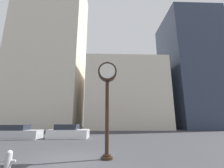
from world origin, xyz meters
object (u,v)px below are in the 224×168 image
object	(u,v)px
fire_hydrant_near	(9,159)
car_silver	(15,133)
street_clock	(107,87)
car_white	(68,132)

from	to	relation	value
fire_hydrant_near	car_silver	bearing A→B (deg)	119.46
fire_hydrant_near	street_clock	bearing A→B (deg)	18.41
car_silver	fire_hydrant_near	size ratio (longest dim) A/B	7.11
street_clock	car_white	bearing A→B (deg)	115.44
street_clock	car_white	xyz separation A→B (m)	(-3.92, 8.24, -2.98)
car_white	street_clock	bearing A→B (deg)	-62.29
fire_hydrant_near	car_white	bearing A→B (deg)	90.33
car_silver	car_white	world-z (taller)	car_white
car_silver	car_white	xyz separation A→B (m)	(5.12, 0.36, 0.01)
street_clock	fire_hydrant_near	size ratio (longest dim) A/B	7.45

